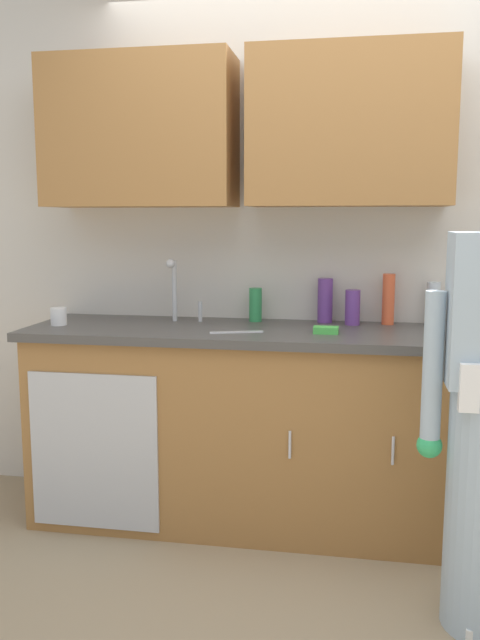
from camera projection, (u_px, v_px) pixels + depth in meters
The scene contains 13 objects.
ground_plane at pixel (349, 611), 2.49m from camera, with size 9.00×9.00×0.00m, color #998466.
kitchen_wall_with_uppers at pixel (331, 212), 3.26m from camera, with size 4.80×0.44×2.70m.
counter_cabinet at pixel (236, 429), 3.19m from camera, with size 1.90×0.62×0.90m.
countertop at pixel (237, 332), 3.12m from camera, with size 1.96×0.66×0.04m, color #474442.
sink at pixel (175, 329), 3.18m from camera, with size 0.50×0.36×0.35m.
bottle_cleaner_spray at pixel (325, 301), 3.27m from camera, with size 0.07×0.07×0.22m, color #66388C.
bottle_dish_liquid at pixel (353, 307), 3.20m from camera, with size 0.07×0.07×0.17m, color #66388C.
bottle_water_short at pixel (388, 299), 3.20m from camera, with size 0.06×0.06×0.24m, color #E05933.
bottle_water_tall at pixel (255, 305), 3.30m from camera, with size 0.06×0.06×0.17m, color #2D8C4C.
bottle_soap at pixel (433, 304), 3.18m from camera, with size 0.06×0.06×0.21m, color silver.
cup_by_sink at pixel (59, 316), 3.19m from camera, with size 0.08×0.08×0.08m, color white.
knife_on_counter at pixel (236, 332), 2.98m from camera, with size 0.24×0.02×0.01m, color silver.
sponge at pixel (326, 330), 2.97m from camera, with size 0.11×0.07×0.03m, color #4CBF4C.
Camera 1 is at (0.01, -2.33, 1.45)m, focal length 37.57 mm.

